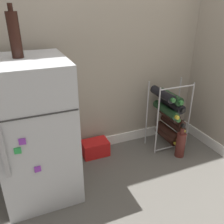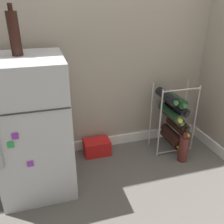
{
  "view_description": "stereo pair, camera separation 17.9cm",
  "coord_description": "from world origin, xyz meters",
  "px_view_note": "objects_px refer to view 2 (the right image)",
  "views": [
    {
      "loc": [
        -0.56,
        -1.17,
        1.21
      ],
      "look_at": [
        0.07,
        0.33,
        0.46
      ],
      "focal_mm": 38.0,
      "sensor_mm": 36.0,
      "label": 1
    },
    {
      "loc": [
        -0.39,
        -1.23,
        1.21
      ],
      "look_at": [
        0.07,
        0.33,
        0.46
      ],
      "focal_mm": 38.0,
      "sensor_mm": 36.0,
      "label": 2
    }
  ],
  "objects_px": {
    "soda_box": "(97,147)",
    "fridge_top_bottle": "(14,33)",
    "loose_bottle_floor": "(183,149)",
    "wine_rack": "(174,118)",
    "mini_fridge": "(34,126)"
  },
  "relations": [
    {
      "from": "soda_box",
      "to": "fridge_top_bottle",
      "type": "distance_m",
      "value": 1.12
    },
    {
      "from": "soda_box",
      "to": "fridge_top_bottle",
      "type": "height_order",
      "value": "fridge_top_bottle"
    },
    {
      "from": "mini_fridge",
      "to": "loose_bottle_floor",
      "type": "xyz_separation_m",
      "value": [
        1.14,
        -0.08,
        -0.35
      ]
    },
    {
      "from": "mini_fridge",
      "to": "soda_box",
      "type": "bearing_deg",
      "value": 25.21
    },
    {
      "from": "soda_box",
      "to": "loose_bottle_floor",
      "type": "height_order",
      "value": "loose_bottle_floor"
    },
    {
      "from": "soda_box",
      "to": "fridge_top_bottle",
      "type": "bearing_deg",
      "value": -159.85
    },
    {
      "from": "wine_rack",
      "to": "mini_fridge",
      "type": "bearing_deg",
      "value": -173.87
    },
    {
      "from": "loose_bottle_floor",
      "to": "mini_fridge",
      "type": "bearing_deg",
      "value": 176.13
    },
    {
      "from": "wine_rack",
      "to": "loose_bottle_floor",
      "type": "xyz_separation_m",
      "value": [
        0.0,
        -0.2,
        -0.19
      ]
    },
    {
      "from": "mini_fridge",
      "to": "fridge_top_bottle",
      "type": "height_order",
      "value": "fridge_top_bottle"
    },
    {
      "from": "fridge_top_bottle",
      "to": "loose_bottle_floor",
      "type": "bearing_deg",
      "value": -5.66
    },
    {
      "from": "loose_bottle_floor",
      "to": "fridge_top_bottle",
      "type": "bearing_deg",
      "value": 174.34
    },
    {
      "from": "loose_bottle_floor",
      "to": "wine_rack",
      "type": "bearing_deg",
      "value": 90.16
    },
    {
      "from": "wine_rack",
      "to": "fridge_top_bottle",
      "type": "height_order",
      "value": "fridge_top_bottle"
    },
    {
      "from": "wine_rack",
      "to": "soda_box",
      "type": "relative_size",
      "value": 2.71
    }
  ]
}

